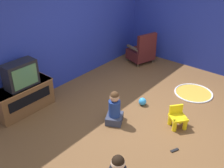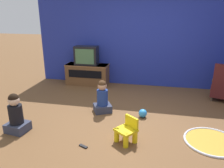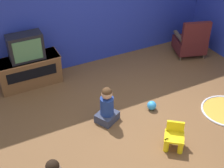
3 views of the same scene
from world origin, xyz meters
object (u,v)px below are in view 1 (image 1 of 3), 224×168
child_watching_center (114,109)px  toy_ball (142,101)px  television (21,75)px  yellow_kid_chair (177,119)px  remote_control (175,150)px  tv_cabinet (24,98)px  black_armchair (142,52)px

child_watching_center → toy_ball: child_watching_center is taller
television → yellow_kid_chair: (1.52, -2.63, -0.67)m
television → remote_control: (0.89, -2.93, -0.83)m
tv_cabinet → black_armchair: black_armchair is taller
black_armchair → television: bearing=9.9°
television → black_armchair: (3.53, -0.46, -0.50)m
tv_cabinet → black_armchair: size_ratio=1.34×
toy_ball → remote_control: bearing=-124.3°
black_armchair → remote_control: size_ratio=5.75×
tv_cabinet → toy_ball: tv_cabinet is taller
television → toy_ball: 2.54m
black_armchair → child_watching_center: 2.91m
tv_cabinet → yellow_kid_chair: 3.08m
television → child_watching_center: size_ratio=0.93×
black_armchair → yellow_kid_chair: 2.97m
television → yellow_kid_chair: 3.11m
yellow_kid_chair → remote_control: bearing=-117.3°
black_armchair → child_watching_center: bearing=41.0°
remote_control → child_watching_center: bearing=-66.0°
toy_ball → television: bearing=134.7°
tv_cabinet → yellow_kid_chair: tv_cabinet is taller
yellow_kid_chair → child_watching_center: 1.20m
remote_control → tv_cabinet: bearing=-50.3°
black_armchair → yellow_kid_chair: size_ratio=2.19×
toy_ball → remote_control: size_ratio=1.06×
child_watching_center → toy_ball: 0.87m
black_armchair → remote_control: 3.63m
tv_cabinet → remote_control: size_ratio=7.72×
black_armchair → toy_ball: bearing=51.9°
television → child_watching_center: television is taller
toy_ball → tv_cabinet: bearing=134.1°
tv_cabinet → television: television is taller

